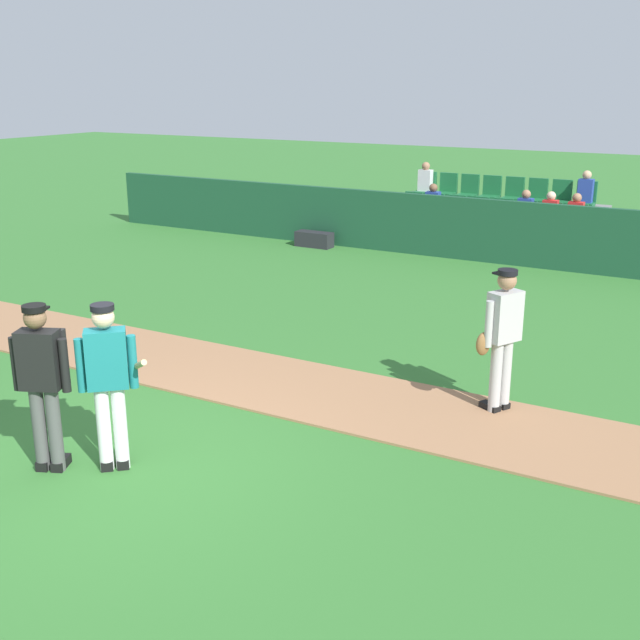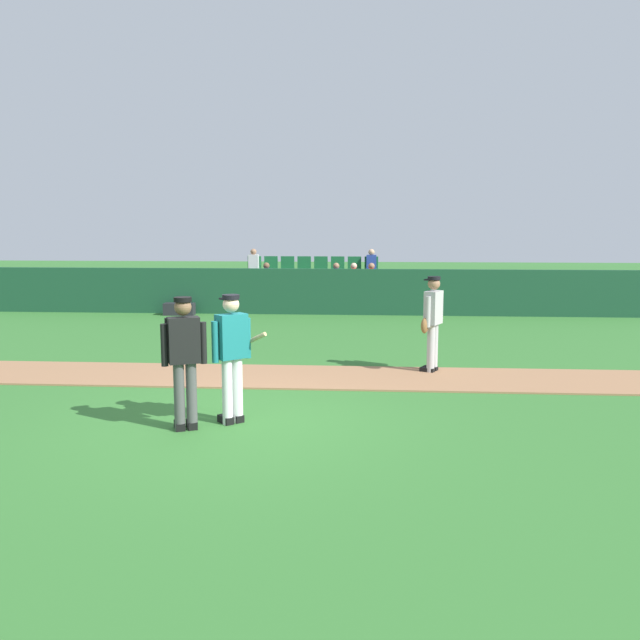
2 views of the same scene
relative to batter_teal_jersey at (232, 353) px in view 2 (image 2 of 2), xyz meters
name	(u,v)px [view 2 (image 2 of 2)]	position (x,y,z in m)	size (l,w,h in m)	color
ground_plane	(233,423)	(0.00, 0.00, -0.97)	(80.00, 80.00, 0.00)	#33702D
infield_dirt_path	(265,376)	(0.00, 2.78, -0.95)	(28.00, 1.81, 0.03)	#9E704C
dugout_fence	(307,292)	(0.00, 11.19, -0.28)	(20.00, 0.16, 1.37)	#19472D
stadium_bleachers	(312,293)	(0.02, 12.63, -0.46)	(5.00, 2.10, 1.90)	slate
batter_teal_jersey	(232,353)	(0.00, 0.00, 0.00)	(0.71, 0.69, 1.76)	white
umpire_home_plate	(184,355)	(-0.56, -0.33, 0.03)	(0.55, 0.42, 1.76)	#4C4C4C
runner_grey_jersey	(432,321)	(2.99, 3.34, -0.01)	(0.46, 0.60, 1.76)	#B2B2B2
equipment_bag	(179,309)	(-3.79, 10.74, -0.79)	(0.90, 0.36, 0.36)	#232328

